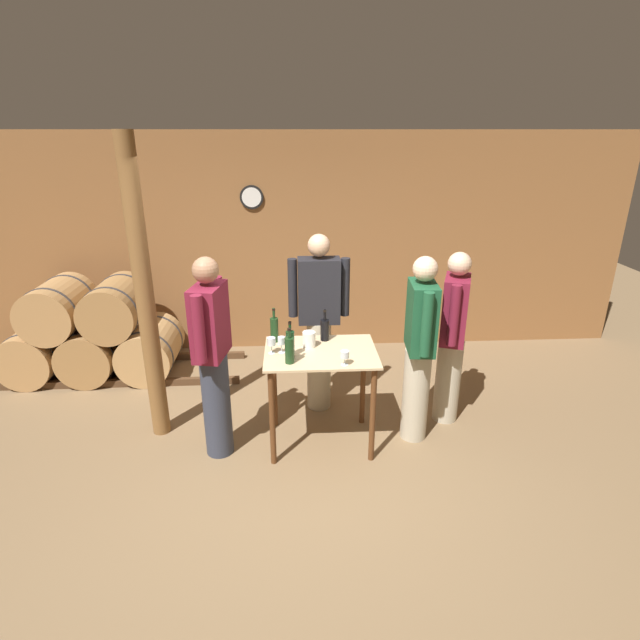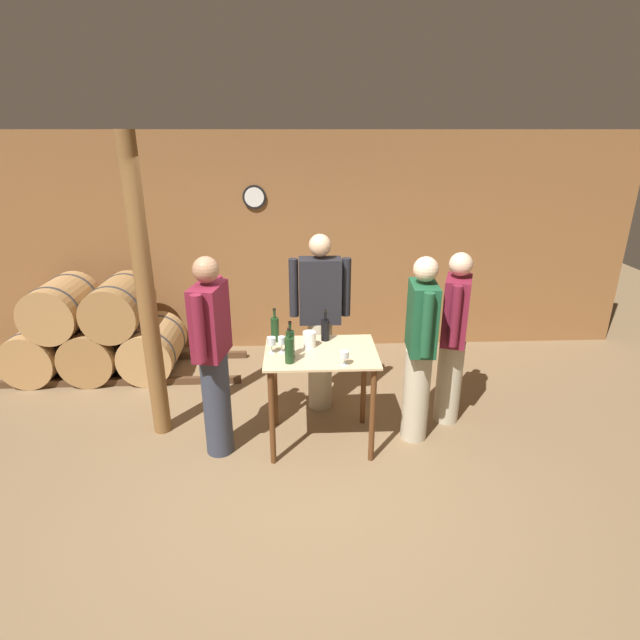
% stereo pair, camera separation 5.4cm
% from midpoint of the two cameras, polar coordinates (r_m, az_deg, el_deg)
% --- Properties ---
extents(ground_plane, '(14.00, 14.00, 0.00)m').
position_cam_midpoint_polar(ground_plane, '(4.38, -2.39, -17.10)').
color(ground_plane, brown).
extents(back_wall, '(8.40, 0.08, 2.70)m').
position_cam_midpoint_polar(back_wall, '(6.29, -3.05, 8.55)').
color(back_wall, brown).
rests_on(back_wall, ground_plane).
extents(barrel_rack, '(3.37, 0.84, 1.15)m').
position_cam_midpoint_polar(barrel_rack, '(6.30, -24.82, -1.46)').
color(barrel_rack, '#4C331E').
rests_on(barrel_rack, ground_plane).
extents(tasting_table, '(0.97, 0.71, 0.91)m').
position_cam_midpoint_polar(tasting_table, '(4.38, -0.28, -5.84)').
color(tasting_table, '#D1B284').
rests_on(tasting_table, ground_plane).
extents(wooden_post, '(0.16, 0.16, 2.70)m').
position_cam_midpoint_polar(wooden_post, '(4.56, -19.72, 2.52)').
color(wooden_post, brown).
rests_on(wooden_post, ground_plane).
extents(wine_bottle_far_left, '(0.07, 0.07, 0.32)m').
position_cam_midpoint_polar(wine_bottle_far_left, '(4.47, -5.59, -1.03)').
color(wine_bottle_far_left, '#193819').
rests_on(wine_bottle_far_left, tasting_table).
extents(wine_bottle_left, '(0.08, 0.08, 0.30)m').
position_cam_midpoint_polar(wine_bottle_left, '(4.05, -3.89, -3.40)').
color(wine_bottle_left, '#193819').
rests_on(wine_bottle_left, tasting_table).
extents(wine_bottle_center, '(0.07, 0.07, 0.31)m').
position_cam_midpoint_polar(wine_bottle_center, '(4.16, -3.79, -2.65)').
color(wine_bottle_center, black).
rests_on(wine_bottle_center, tasting_table).
extents(wine_bottle_right, '(0.08, 0.08, 0.29)m').
position_cam_midpoint_polar(wine_bottle_right, '(4.48, 0.21, -1.06)').
color(wine_bottle_right, black).
rests_on(wine_bottle_right, tasting_table).
extents(wine_glass_near_left, '(0.07, 0.07, 0.14)m').
position_cam_midpoint_polar(wine_glass_near_left, '(4.24, -5.94, -2.51)').
color(wine_glass_near_left, silver).
rests_on(wine_glass_near_left, tasting_table).
extents(wine_glass_near_center, '(0.06, 0.06, 0.14)m').
position_cam_midpoint_polar(wine_glass_near_center, '(4.25, -4.79, -2.44)').
color(wine_glass_near_center, silver).
rests_on(wine_glass_near_center, tasting_table).
extents(wine_glass_near_right, '(0.07, 0.07, 0.12)m').
position_cam_midpoint_polar(wine_glass_near_right, '(4.02, 2.47, -4.00)').
color(wine_glass_near_right, silver).
rests_on(wine_glass_near_right, tasting_table).
extents(ice_bucket, '(0.11, 0.11, 0.14)m').
position_cam_midpoint_polar(ice_bucket, '(4.36, -1.62, -2.23)').
color(ice_bucket, white).
rests_on(ice_bucket, tasting_table).
extents(person_host, '(0.59, 0.24, 1.80)m').
position_cam_midpoint_polar(person_host, '(4.87, -0.44, 0.02)').
color(person_host, '#B7AD93').
rests_on(person_host, ground_plane).
extents(person_visitor_with_scarf, '(0.34, 0.56, 1.69)m').
position_cam_midpoint_polar(person_visitor_with_scarf, '(4.82, 14.58, -1.72)').
color(person_visitor_with_scarf, '#B7AD93').
rests_on(person_visitor_with_scarf, ground_plane).
extents(person_visitor_bearded, '(0.25, 0.59, 1.73)m').
position_cam_midpoint_polar(person_visitor_bearded, '(4.46, 10.94, -3.03)').
color(person_visitor_bearded, '#B7AD93').
rests_on(person_visitor_bearded, ground_plane).
extents(person_visitor_near_door, '(0.29, 0.58, 1.78)m').
position_cam_midpoint_polar(person_visitor_near_door, '(4.25, -12.53, -3.95)').
color(person_visitor_near_door, '#333847').
rests_on(person_visitor_near_door, ground_plane).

